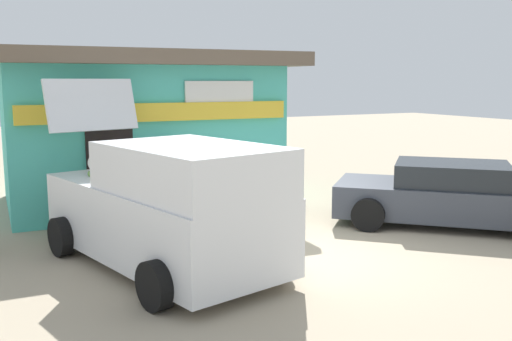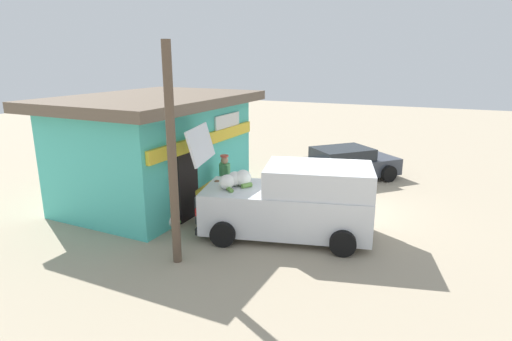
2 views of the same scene
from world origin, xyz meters
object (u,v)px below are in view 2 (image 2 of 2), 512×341
at_px(vendor_standing, 225,178).
at_px(paint_bucket, 252,184).
at_px(delivery_van, 293,201).
at_px(parked_sedan, 342,164).
at_px(customer_bending, 206,196).
at_px(storefront_bar, 156,147).
at_px(unloaded_banana_pile, 170,219).

bearing_deg(vendor_standing, paint_bucket, 2.70).
height_order(vendor_standing, paint_bucket, vendor_standing).
bearing_deg(delivery_van, parked_sedan, -0.60).
bearing_deg(customer_bending, storefront_bar, 65.08).
xyz_separation_m(storefront_bar, customer_bending, (-1.14, -2.46, -0.96)).
bearing_deg(customer_bending, vendor_standing, 1.60).
bearing_deg(paint_bucket, vendor_standing, -177.30).
distance_m(delivery_van, vendor_standing, 2.77).
relative_size(storefront_bar, customer_bending, 5.29).
distance_m(parked_sedan, paint_bucket, 3.61).
xyz_separation_m(delivery_van, parked_sedan, (5.71, -0.06, -0.36)).
height_order(storefront_bar, delivery_van, storefront_bar).
relative_size(parked_sedan, customer_bending, 3.36).
bearing_deg(delivery_van, storefront_bar, 78.46).
distance_m(parked_sedan, unloaded_banana_pile, 7.32).
bearing_deg(paint_bucket, unloaded_banana_pile, 170.96).
relative_size(vendor_standing, unloaded_banana_pile, 2.15).
bearing_deg(delivery_van, paint_bucket, 38.30).
xyz_separation_m(customer_bending, unloaded_banana_pile, (-0.65, 0.80, -0.60)).
bearing_deg(unloaded_banana_pile, delivery_van, -76.86).
distance_m(storefront_bar, delivery_van, 5.14).
height_order(parked_sedan, unloaded_banana_pile, parked_sedan).
xyz_separation_m(customer_bending, paint_bucket, (3.49, 0.14, -0.64)).
xyz_separation_m(delivery_van, vendor_standing, (1.09, 2.55, 0.03)).
relative_size(parked_sedan, unloaded_banana_pile, 5.46).
height_order(parked_sedan, customer_bending, customer_bending).
distance_m(vendor_standing, customer_bending, 1.23).
bearing_deg(parked_sedan, storefront_bar, 133.02).
bearing_deg(parked_sedan, paint_bucket, 130.87).
height_order(vendor_standing, customer_bending, vendor_standing).
height_order(delivery_van, parked_sedan, delivery_van).
xyz_separation_m(storefront_bar, delivery_van, (-1.01, -4.97, -0.80)).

